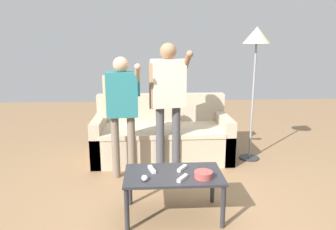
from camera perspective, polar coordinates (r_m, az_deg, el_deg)
ground_plane at (r=3.31m, az=3.19°, el=-16.71°), size 12.00×12.00×0.00m
couch at (r=4.55m, az=-1.10°, el=-4.00°), size 1.92×0.91×0.88m
coffee_table at (r=3.02m, az=1.00°, el=-11.66°), size 0.93×0.54×0.44m
snack_bowl at (r=2.92m, az=6.50°, el=-10.80°), size 0.17×0.17×0.06m
game_remote_nunchuk at (r=2.86m, az=-4.32°, el=-11.42°), size 0.06×0.09×0.05m
floor_lamp at (r=4.42m, az=15.87°, el=12.36°), size 0.37×0.37×1.85m
player_left at (r=3.75m, az=-8.40°, el=2.10°), size 0.45×0.31×1.49m
player_center at (r=3.88m, az=0.05°, el=4.07°), size 0.52×0.34×1.64m
game_remote_wand_near at (r=2.87m, az=2.68°, el=-11.48°), size 0.11×0.14×0.03m
game_remote_wand_far at (r=3.07m, az=2.62°, el=-9.72°), size 0.11×0.14×0.03m
game_remote_wand_spare at (r=3.05m, az=-2.99°, el=-9.91°), size 0.08×0.16×0.03m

